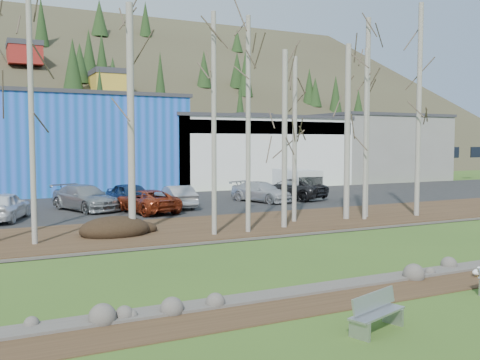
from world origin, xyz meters
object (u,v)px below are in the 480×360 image
car_6 (290,189)px  van_white (298,184)px  car_7 (262,192)px  car_5 (176,197)px  seagull (477,272)px  car_2 (146,201)px  car_0 (4,206)px  car_4 (131,196)px  bench_intact (376,312)px  car_3 (85,198)px

car_6 → van_white: van_white is taller
car_7 → car_5: bearing=166.6°
seagull → car_2: 19.41m
car_2 → car_6: 11.76m
car_0 → car_7: car_0 is taller
car_7 → van_white: (3.66, 1.13, 0.35)m
car_4 → bench_intact: bearing=-102.0°
car_7 → car_4: bearing=157.8°
car_0 → car_6: car_0 is taller
bench_intact → car_6: 26.69m
car_5 → car_7: 6.54m
car_2 → car_3: bearing=-53.5°
car_5 → car_6: size_ratio=0.80×
car_0 → car_6: 19.24m
car_4 → van_white: van_white is taller
seagull → car_2: size_ratio=0.09×
bench_intact → car_0: bearing=89.6°
car_4 → car_7: 9.07m
bench_intact → car_2: car_2 is taller
seagull → car_6: size_ratio=0.08×
car_2 → car_4: (-0.24, 2.47, 0.11)m
car_4 → car_7: bearing=-12.4°
car_3 → car_4: size_ratio=1.14×
car_5 → van_white: bearing=-166.6°
car_0 → car_3: (4.60, 2.51, -0.01)m
car_6 → car_7: car_6 is taller
van_white → bench_intact: bearing=-111.4°
bench_intact → car_6: bearing=44.4°
seagull → car_6: bearing=50.4°
car_0 → car_2: bearing=-162.0°
bench_intact → car_7: bearing=49.2°
bench_intact → car_4: 23.49m
car_5 → van_white: 10.33m
seagull → car_7: bearing=56.9°
car_3 → car_5: bearing=-34.6°
bench_intact → seagull: bench_intact is taller
car_0 → car_3: bearing=-132.1°
bench_intact → van_white: 27.74m
car_4 → car_5: (2.57, -1.08, -0.08)m
seagull → car_2: car_2 is taller
seagull → car_7: (3.63, 20.87, 0.65)m
car_2 → van_white: (12.48, 3.31, 0.36)m
car_6 → car_7: bearing=-12.9°
van_white → car_4: bearing=-168.9°
car_3 → seagull: bearing=-90.0°
car_7 → car_6: bearing=-9.8°
car_3 → car_0: bearing=-172.5°
car_5 → car_7: size_ratio=0.90×
bench_intact → car_7: size_ratio=0.36×
seagull → car_5: car_5 is taller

